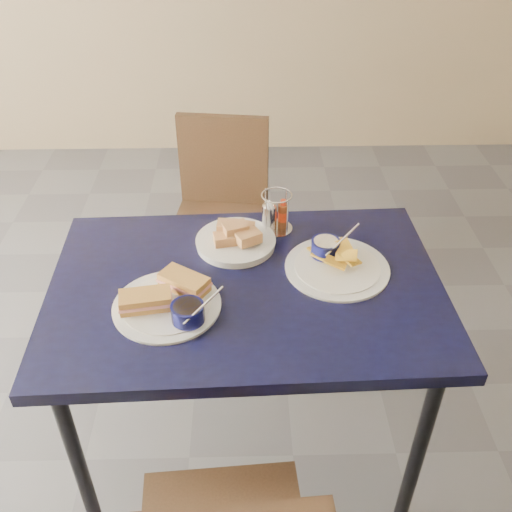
{
  "coord_description": "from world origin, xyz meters",
  "views": [
    {
      "loc": [
        0.21,
        -1.21,
        1.82
      ],
      "look_at": [
        0.24,
        0.11,
        0.82
      ],
      "focal_mm": 40.0,
      "sensor_mm": 36.0,
      "label": 1
    }
  ],
  "objects_px": {
    "sandwich_plate": "(170,300)",
    "condiment_caddy": "(275,215)",
    "plantain_plate": "(334,261)",
    "bread_basket": "(236,239)",
    "chair_far": "(219,200)",
    "dining_table": "(246,302)"
  },
  "relations": [
    {
      "from": "plantain_plate",
      "to": "chair_far",
      "type": "bearing_deg",
      "value": 114.85
    },
    {
      "from": "chair_far",
      "to": "bread_basket",
      "type": "bearing_deg",
      "value": -83.27
    },
    {
      "from": "plantain_plate",
      "to": "bread_basket",
      "type": "bearing_deg",
      "value": 159.72
    },
    {
      "from": "dining_table",
      "to": "chair_far",
      "type": "height_order",
      "value": "chair_far"
    },
    {
      "from": "dining_table",
      "to": "chair_far",
      "type": "relative_size",
      "value": 1.39
    },
    {
      "from": "dining_table",
      "to": "plantain_plate",
      "type": "distance_m",
      "value": 0.29
    },
    {
      "from": "bread_basket",
      "to": "condiment_caddy",
      "type": "distance_m",
      "value": 0.16
    },
    {
      "from": "chair_far",
      "to": "condiment_caddy",
      "type": "bearing_deg",
      "value": -71.3
    },
    {
      "from": "chair_far",
      "to": "bread_basket",
      "type": "xyz_separation_m",
      "value": [
        0.08,
        -0.71,
        0.29
      ]
    },
    {
      "from": "dining_table",
      "to": "bread_basket",
      "type": "xyz_separation_m",
      "value": [
        -0.03,
        0.19,
        0.09
      ]
    },
    {
      "from": "condiment_caddy",
      "to": "bread_basket",
      "type": "bearing_deg",
      "value": -144.75
    },
    {
      "from": "plantain_plate",
      "to": "bread_basket",
      "type": "xyz_separation_m",
      "value": [
        -0.3,
        0.11,
        0.01
      ]
    },
    {
      "from": "sandwich_plate",
      "to": "bread_basket",
      "type": "distance_m",
      "value": 0.34
    },
    {
      "from": "sandwich_plate",
      "to": "bread_basket",
      "type": "bearing_deg",
      "value": 57.82
    },
    {
      "from": "plantain_plate",
      "to": "condiment_caddy",
      "type": "height_order",
      "value": "condiment_caddy"
    },
    {
      "from": "dining_table",
      "to": "sandwich_plate",
      "type": "xyz_separation_m",
      "value": [
        -0.21,
        -0.1,
        0.09
      ]
    },
    {
      "from": "dining_table",
      "to": "condiment_caddy",
      "type": "distance_m",
      "value": 0.32
    },
    {
      "from": "chair_far",
      "to": "sandwich_plate",
      "type": "height_order",
      "value": "sandwich_plate"
    },
    {
      "from": "chair_far",
      "to": "plantain_plate",
      "type": "bearing_deg",
      "value": -65.15
    },
    {
      "from": "sandwich_plate",
      "to": "condiment_caddy",
      "type": "distance_m",
      "value": 0.49
    },
    {
      "from": "dining_table",
      "to": "chair_far",
      "type": "distance_m",
      "value": 0.93
    },
    {
      "from": "dining_table",
      "to": "bread_basket",
      "type": "distance_m",
      "value": 0.22
    }
  ]
}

